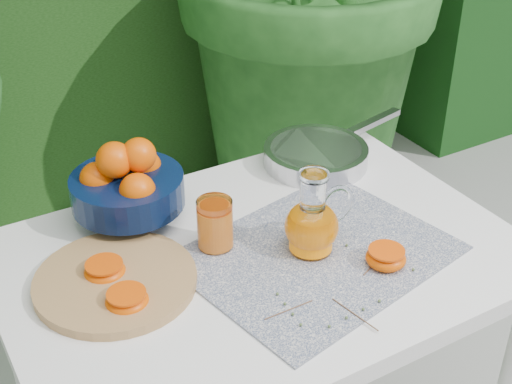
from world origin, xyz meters
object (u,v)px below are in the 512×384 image
cutting_board (116,281)px  fruit_bowl (126,183)px  white_table (261,285)px  saute_pan (317,154)px  juice_pitcher (313,224)px

cutting_board → fruit_bowl: (0.11, 0.20, 0.08)m
white_table → saute_pan: size_ratio=2.20×
white_table → fruit_bowl: bearing=125.7°
cutting_board → fruit_bowl: size_ratio=1.26×
white_table → cutting_board: 0.30m
white_table → cutting_board: (-0.28, 0.05, 0.09)m
fruit_bowl → juice_pitcher: (0.27, -0.29, -0.02)m
cutting_board → saute_pan: saute_pan is taller
white_table → cutting_board: bearing=170.2°
juice_pitcher → saute_pan: size_ratio=0.39×
white_table → juice_pitcher: bearing=-26.3°
cutting_board → saute_pan: (0.58, 0.19, 0.02)m
cutting_board → fruit_bowl: 0.24m
white_table → fruit_bowl: (-0.18, 0.25, 0.17)m
fruit_bowl → saute_pan: fruit_bowl is taller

